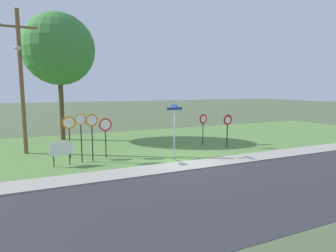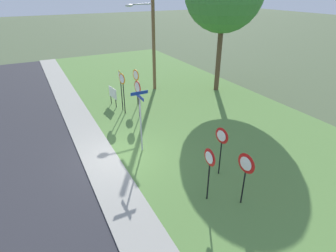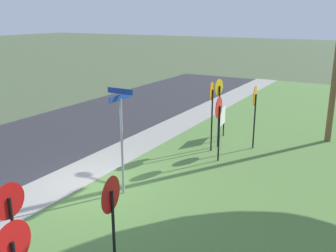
% 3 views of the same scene
% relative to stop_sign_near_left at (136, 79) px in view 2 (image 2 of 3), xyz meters
% --- Properties ---
extents(ground_plane, '(160.00, 160.00, 0.00)m').
position_rel_stop_sign_near_left_xyz_m(ground_plane, '(5.58, -3.23, -1.79)').
color(ground_plane, '#4C5B3D').
extents(road_asphalt, '(44.00, 6.40, 0.01)m').
position_rel_stop_sign_near_left_xyz_m(road_asphalt, '(5.58, -8.03, -1.78)').
color(road_asphalt, '#2D2D33').
rests_on(road_asphalt, ground_plane).
extents(sidewalk_strip, '(44.00, 1.60, 0.06)m').
position_rel_stop_sign_near_left_xyz_m(sidewalk_strip, '(5.58, -4.03, -1.76)').
color(sidewalk_strip, '#99968C').
rests_on(sidewalk_strip, ground_plane).
extents(grass_median, '(44.00, 12.00, 0.04)m').
position_rel_stop_sign_near_left_xyz_m(grass_median, '(5.58, 2.77, -1.77)').
color(grass_median, '#567F3D').
rests_on(grass_median, ground_plane).
extents(stop_sign_near_left, '(0.73, 0.13, 2.40)m').
position_rel_stop_sign_near_left_xyz_m(stop_sign_near_left, '(0.00, 0.00, 0.00)').
color(stop_sign_near_left, black).
rests_on(stop_sign_near_left, grass_median).
extents(stop_sign_near_right, '(0.61, 0.11, 2.63)m').
position_rel_stop_sign_near_left_xyz_m(stop_sign_near_right, '(0.49, -1.24, 0.12)').
color(stop_sign_near_right, black).
rests_on(stop_sign_near_right, grass_median).
extents(stop_sign_far_left, '(0.73, 0.12, 2.26)m').
position_rel_stop_sign_near_left_xyz_m(stop_sign_far_left, '(1.89, -0.65, -0.11)').
color(stop_sign_far_left, black).
rests_on(stop_sign_far_left, grass_median).
extents(stop_sign_far_center, '(0.65, 0.15, 2.59)m').
position_rel_stop_sign_near_left_xyz_m(stop_sign_far_center, '(1.05, -1.28, 0.11)').
color(stop_sign_far_center, black).
rests_on(stop_sign_far_center, grass_median).
extents(yield_sign_near_left, '(0.74, 0.12, 2.12)m').
position_rel_stop_sign_near_left_xyz_m(yield_sign_near_left, '(10.63, -0.21, -0.18)').
color(yield_sign_near_left, black).
rests_on(yield_sign_near_left, grass_median).
extents(yield_sign_near_right, '(0.68, 0.14, 2.19)m').
position_rel_stop_sign_near_left_xyz_m(yield_sign_near_right, '(8.82, 0.14, -0.13)').
color(yield_sign_near_right, black).
rests_on(yield_sign_near_right, grass_median).
extents(yield_sign_far_left, '(0.66, 0.10, 2.18)m').
position_rel_stop_sign_near_left_xyz_m(yield_sign_far_left, '(9.88, -1.19, -0.14)').
color(yield_sign_far_left, black).
rests_on(yield_sign_far_left, grass_median).
extents(street_name_post, '(0.96, 0.82, 3.02)m').
position_rel_stop_sign_near_left_xyz_m(street_name_post, '(5.58, -1.99, 0.05)').
color(street_name_post, '#9EA0A8').
rests_on(street_name_post, grass_median).
extents(utility_pole, '(2.10, 2.11, 8.47)m').
position_rel_stop_sign_near_left_xyz_m(utility_pole, '(-2.35, 2.25, 2.83)').
color(utility_pole, brown).
rests_on(utility_pole, grass_median).
extents(notice_board, '(1.10, 0.16, 1.25)m').
position_rel_stop_sign_near_left_xyz_m(notice_board, '(-0.54, -1.49, -0.91)').
color(notice_board, black).
rests_on(notice_board, grass_median).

